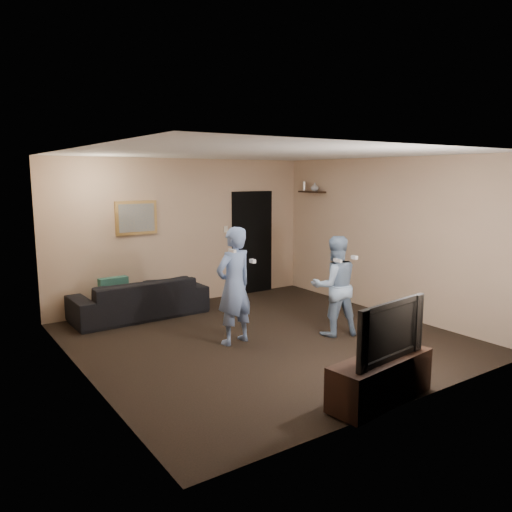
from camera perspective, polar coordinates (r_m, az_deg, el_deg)
ground at (r=7.23m, az=0.94°, el=-9.39°), size 5.00×5.00×0.00m
ceiling at (r=6.86m, az=1.00°, el=11.65°), size 5.00×5.00×0.04m
wall_back at (r=9.07m, az=-8.19°, el=2.74°), size 5.00×0.04×2.60m
wall_front at (r=5.12m, az=17.32°, el=-2.56°), size 5.00×0.04×2.60m
wall_left at (r=5.87m, az=-19.39°, el=-1.20°), size 0.04×5.00×2.60m
wall_right at (r=8.60m, az=14.71°, el=2.19°), size 0.04×5.00×2.60m
sofa at (r=8.43m, az=-13.18°, el=-4.69°), size 2.19×0.89×0.63m
throw_pillow at (r=8.26m, az=-15.95°, el=-3.94°), size 0.47×0.17×0.46m
painting_frame at (r=8.66m, az=-13.53°, el=4.28°), size 0.72×0.05×0.57m
painting_canvas at (r=8.64m, az=-13.46°, el=4.26°), size 0.62×0.01×0.47m
doorway at (r=9.80m, az=-0.44°, el=1.55°), size 0.90×0.06×2.00m
light_switch at (r=9.45m, az=-3.49°, el=3.08°), size 0.08×0.02×0.12m
wall_shelf at (r=9.75m, az=6.40°, el=7.30°), size 0.20×0.60×0.03m
shelf_vase at (r=9.69m, az=6.73°, el=7.84°), size 0.19×0.19×0.16m
shelf_figurine at (r=9.92m, az=5.54°, el=7.95°), size 0.06×0.06×0.18m
tv_console at (r=5.40m, az=14.04°, el=-13.49°), size 1.32×0.57×0.46m
television at (r=5.22m, az=14.27°, el=-8.08°), size 1.06×0.27×0.61m
wii_player_left at (r=6.84m, az=-2.52°, el=-3.42°), size 0.65×0.53×1.62m
wii_player_right at (r=7.30m, az=8.97°, el=-3.39°), size 0.85×0.75×1.46m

